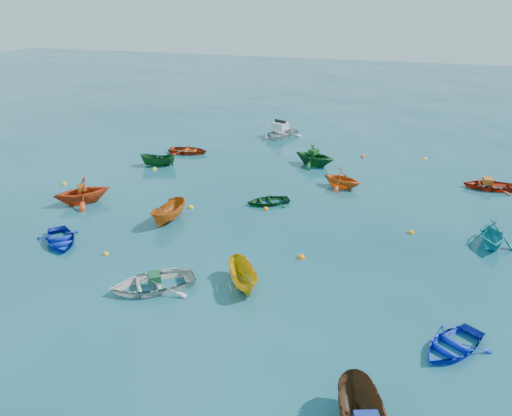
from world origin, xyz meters
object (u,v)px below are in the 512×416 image
(dinghy_white_near, at_px, (153,288))
(dinghy_blue_sw, at_px, (61,243))
(motorboat_white, at_px, (280,137))
(dinghy_blue_se, at_px, (452,350))

(dinghy_white_near, bearing_deg, dinghy_blue_sw, -146.82)
(dinghy_white_near, bearing_deg, motorboat_white, 145.92)
(motorboat_white, bearing_deg, dinghy_blue_sw, -79.16)
(dinghy_blue_sw, height_order, dinghy_white_near, dinghy_white_near)
(dinghy_blue_sw, xyz_separation_m, dinghy_white_near, (6.51, -2.25, 0.00))
(dinghy_blue_sw, bearing_deg, dinghy_blue_se, -53.04)
(dinghy_blue_sw, relative_size, dinghy_blue_se, 1.03)
(dinghy_white_near, relative_size, dinghy_blue_se, 1.25)
(dinghy_white_near, height_order, dinghy_blue_se, dinghy_white_near)
(dinghy_blue_se, relative_size, motorboat_white, 0.71)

